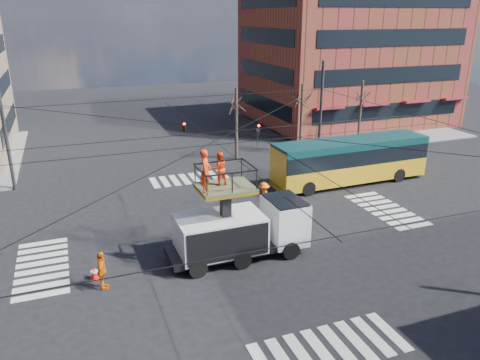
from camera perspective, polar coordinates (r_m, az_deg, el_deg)
The scene contains 13 objects.
ground at distance 26.13m, azimuth -0.51°, elevation -6.65°, with size 120.00×120.00×0.00m, color black.
sidewalk_ne at distance 53.15m, azimuth 13.18°, elevation 6.56°, with size 18.00×18.00×0.12m, color slate.
crosswalks at distance 26.12m, azimuth -0.51°, elevation -6.63°, with size 22.40×22.40×0.02m, color silver, non-canonical shape.
building_ne at distance 55.11m, azimuth 12.89°, elevation 14.36°, with size 20.06×16.06×14.00m.
overhead_network at distance 24.88m, azimuth -1.02°, elevation 2.61°, with size 24.24×24.24×8.00m.
tree_a at distance 38.46m, azimuth -0.45°, elevation 9.20°, with size 2.00×2.00×6.00m.
tree_b at distance 40.89m, azimuth 7.58°, elevation 9.65°, with size 2.00×2.00×6.00m.
tree_c at distance 44.00m, azimuth 14.61°, elevation 9.89°, with size 2.00×2.00×6.00m.
utility_truck at distance 23.11m, azimuth 0.11°, elevation -4.99°, with size 7.02×2.71×5.87m.
city_bus at distance 34.36m, azimuth 13.28°, elevation 2.42°, with size 11.63×2.85×3.20m.
traffic_cone at distance 22.89m, azimuth -17.32°, elevation -10.80°, with size 0.36×0.36×0.62m, color red.
worker_ground at distance 21.76m, azimuth -16.46°, elevation -10.58°, with size 1.06×0.44×1.81m, color orange.
flagger at distance 28.72m, azimuth 2.92°, elevation -2.10°, with size 1.23×0.71×1.91m, color #FF6210.
Camera 1 is at (-8.02, -22.03, 11.53)m, focal length 35.00 mm.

